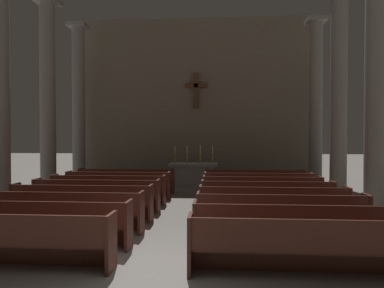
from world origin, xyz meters
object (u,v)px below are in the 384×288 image
at_px(candlestick_outer_right, 213,157).
at_px(pew_right_row_7, 258,186).
at_px(altar, 194,174).
at_px(pew_left_row_5, 96,195).
at_px(pew_left_row_4, 82,202).
at_px(pew_right_row_1, 307,247).
at_px(pew_right_row_5, 267,197).
at_px(pew_right_row_6, 262,191).
at_px(candlestick_inner_right, 200,157).
at_px(pew_left_row_1, 3,240).
at_px(column_left_third, 48,99).
at_px(pew_right_row_8, 254,182).
at_px(column_right_second, 376,84).
at_px(pew_left_row_8, 126,181).
at_px(column_left_fourth, 79,106).
at_px(pew_right_row_3, 281,215).
at_px(pew_right_row_4, 273,205).
at_px(pew_left_row_3, 63,211).
at_px(pew_left_row_2, 38,223).
at_px(column_right_third, 339,97).
at_px(candlestick_inner_left, 187,157).
at_px(pew_right_row_2, 292,228).
at_px(pew_left_row_7, 118,185).
at_px(column_right_fourth, 316,104).
at_px(pew_left_row_6, 108,189).
at_px(candlestick_outer_left, 175,157).

bearing_deg(candlestick_outer_right, pew_right_row_7, -64.78).
relative_size(pew_right_row_7, altar, 1.69).
bearing_deg(pew_left_row_5, pew_left_row_4, -90.00).
bearing_deg(pew_right_row_1, pew_right_row_5, 90.00).
relative_size(pew_right_row_6, candlestick_inner_right, 4.74).
bearing_deg(pew_left_row_1, pew_right_row_1, 0.00).
bearing_deg(column_left_third, pew_right_row_8, 2.32).
relative_size(column_right_second, candlestick_inner_right, 9.54).
bearing_deg(pew_left_row_8, column_left_fourth, 137.77).
xyz_separation_m(pew_right_row_3, pew_right_row_4, (0.00, 1.13, 0.00)).
xyz_separation_m(pew_left_row_3, column_right_second, (7.94, 2.32, 3.18)).
bearing_deg(pew_left_row_3, pew_left_row_2, -90.00).
distance_m(column_right_third, candlestick_inner_left, 6.78).
bearing_deg(column_left_third, pew_right_row_2, -39.24).
relative_size(pew_left_row_7, pew_right_row_8, 1.00).
distance_m(pew_right_row_6, altar, 5.22).
bearing_deg(pew_left_row_8, pew_right_row_5, -34.49).
relative_size(pew_left_row_4, candlestick_inner_right, 4.74).
distance_m(pew_left_row_2, pew_left_row_4, 2.27).
height_order(pew_right_row_5, column_right_third, column_right_third).
distance_m(column_right_second, column_right_third, 3.03).
bearing_deg(altar, column_right_third, -25.80).
relative_size(pew_left_row_8, column_right_fourth, 0.50).
height_order(pew_right_row_2, column_right_second, column_right_second).
bearing_deg(pew_right_row_7, pew_right_row_2, -90.00).
relative_size(pew_right_row_1, pew_right_row_4, 1.00).
xyz_separation_m(pew_left_row_8, pew_right_row_1, (4.95, -7.94, 0.00)).
bearing_deg(candlestick_inner_right, pew_right_row_3, -74.77).
height_order(column_right_third, column_right_fourth, same).
height_order(pew_right_row_3, pew_right_row_6, same).
distance_m(candlestick_inner_left, candlestick_inner_right, 0.60).
relative_size(pew_right_row_1, column_left_fourth, 0.50).
bearing_deg(column_right_fourth, candlestick_inner_right, -175.67).
xyz_separation_m(pew_left_row_6, pew_right_row_4, (4.95, -2.27, 0.00)).
xyz_separation_m(pew_right_row_4, pew_right_row_8, (0.00, 4.54, 0.00)).
relative_size(pew_right_row_1, column_right_second, 0.50).
relative_size(pew_right_row_2, column_right_second, 0.50).
xyz_separation_m(pew_right_row_4, column_left_third, (-7.94, 4.22, 3.18)).
distance_m(pew_right_row_6, candlestick_inner_left, 5.42).
bearing_deg(pew_left_row_7, column_left_third, 164.77).
distance_m(pew_left_row_4, candlestick_outer_left, 7.09).
relative_size(pew_left_row_4, column_right_fourth, 0.50).
height_order(pew_left_row_4, pew_left_row_6, same).
relative_size(pew_right_row_7, column_right_third, 0.50).
xyz_separation_m(pew_left_row_7, candlestick_inner_left, (2.18, 3.46, 0.79)).
height_order(pew_right_row_2, candlestick_inner_right, candlestick_inner_right).
relative_size(pew_left_row_8, pew_right_row_1, 1.00).
height_order(pew_left_row_6, pew_right_row_5, same).
relative_size(pew_right_row_6, pew_right_row_7, 1.00).
bearing_deg(pew_left_row_3, column_right_fourth, 46.56).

